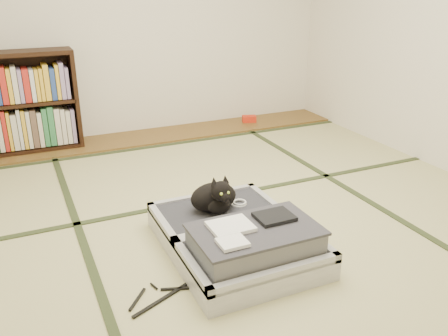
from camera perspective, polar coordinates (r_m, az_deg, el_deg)
name	(u,v)px	position (r m, az deg, el deg)	size (l,w,h in m)	color
floor	(239,221)	(3.21, 1.78, -6.41)	(4.50, 4.50, 0.00)	#C3BE82
wood_strip	(154,136)	(4.94, -8.47, 3.81)	(4.00, 0.50, 0.02)	brown
red_item	(249,119)	(5.35, 3.05, 5.93)	(0.15, 0.09, 0.07)	red
tatami_borders	(210,193)	(3.61, -1.67, -2.97)	(4.00, 4.50, 0.01)	#2D381E
bookcase	(2,106)	(4.73, -25.13, 6.72)	(1.31, 0.30, 0.92)	black
suitcase	(238,238)	(2.80, 1.71, -8.45)	(0.77, 1.03, 0.30)	silver
cat	(215,197)	(2.96, -1.05, -3.53)	(0.34, 0.35, 0.28)	black
cable_coil	(239,203)	(3.09, 1.80, -4.24)	(0.11, 0.11, 0.03)	white
hanger	(159,297)	(2.53, -7.78, -15.09)	(0.37, 0.24, 0.01)	black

